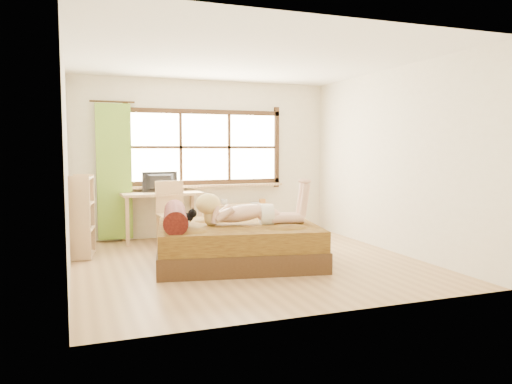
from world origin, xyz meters
name	(u,v)px	position (x,y,z in m)	size (l,w,h in m)	color
floor	(248,262)	(0.00, 0.00, 0.00)	(4.50, 4.50, 0.00)	#9E754C
ceiling	(247,58)	(0.00, 0.00, 2.70)	(4.50, 4.50, 0.00)	white
wall_back	(205,159)	(0.00, 2.25, 1.35)	(4.50, 4.50, 0.00)	silver
wall_front	(330,168)	(0.00, -2.25, 1.35)	(4.50, 4.50, 0.00)	silver
wall_left	(67,164)	(-2.25, 0.00, 1.35)	(4.50, 4.50, 0.00)	silver
wall_right	(391,161)	(2.25, 0.00, 1.35)	(4.50, 4.50, 0.00)	silver
window	(205,150)	(0.00, 2.22, 1.51)	(2.80, 0.16, 1.46)	#FFEDBF
curtain	(114,172)	(-1.55, 2.13, 1.15)	(0.55, 0.10, 2.20)	#5A8323
bed	(234,242)	(-0.20, 0.01, 0.28)	(2.37, 2.03, 0.80)	black
woman	(249,201)	(0.00, -0.05, 0.84)	(1.47, 0.42, 0.63)	#D6A38A
kitten	(182,216)	(-0.87, 0.10, 0.65)	(0.31, 0.13, 0.25)	black
desk	(161,199)	(-0.82, 1.95, 0.70)	(1.32, 0.66, 0.81)	#A38058
monitor	(161,182)	(-0.82, 2.00, 0.98)	(0.58, 0.08, 0.34)	black
chair	(171,209)	(-0.73, 1.59, 0.56)	(0.48, 0.48, 1.01)	#A38058
pipe_shelf	(241,212)	(0.60, 2.07, 0.40)	(1.11, 0.30, 0.62)	#A38058
cup	(224,202)	(0.29, 2.07, 0.60)	(0.12, 0.12, 0.09)	gray
book	(251,203)	(0.79, 2.07, 0.56)	(0.15, 0.20, 0.02)	gray
bookshelf	(82,216)	(-2.08, 1.06, 0.59)	(0.36, 0.54, 1.15)	#A38058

